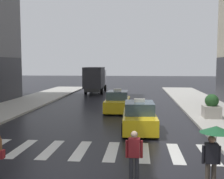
% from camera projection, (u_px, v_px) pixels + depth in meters
% --- Properties ---
extents(ground_plane, '(160.00, 160.00, 0.00)m').
position_uv_depth(ground_plane, '(62.00, 178.00, 9.22)').
color(ground_plane, black).
extents(crosswalk_markings, '(11.30, 2.80, 0.01)m').
position_uv_depth(crosswalk_markings, '(81.00, 150.00, 12.19)').
color(crosswalk_markings, silver).
rests_on(crosswalk_markings, ground).
extents(taxi_lead, '(2.05, 4.60, 1.80)m').
position_uv_depth(taxi_lead, '(139.00, 117.00, 15.88)').
color(taxi_lead, yellow).
rests_on(taxi_lead, ground).
extents(taxi_second, '(1.93, 4.54, 1.80)m').
position_uv_depth(taxi_second, '(118.00, 102.00, 22.29)').
color(taxi_second, yellow).
rests_on(taxi_second, ground).
extents(box_truck, '(2.44, 7.60, 3.35)m').
position_uv_depth(box_truck, '(95.00, 79.00, 35.99)').
color(box_truck, '#2D2D2D').
rests_on(box_truck, ground).
extents(pedestrian_with_umbrella, '(0.96, 0.96, 1.94)m').
position_uv_depth(pedestrian_with_umbrella, '(214.00, 140.00, 8.23)').
color(pedestrian_with_umbrella, '#473D33').
rests_on(pedestrian_with_umbrella, ground).
extents(pedestrian_plain_coat, '(0.55, 0.24, 1.65)m').
position_uv_depth(pedestrian_plain_coat, '(134.00, 153.00, 8.84)').
color(pedestrian_plain_coat, '#333338').
rests_on(pedestrian_plain_coat, ground).
extents(planter_mid_block, '(1.10, 1.10, 1.60)m').
position_uv_depth(planter_mid_block, '(212.00, 107.00, 18.75)').
color(planter_mid_block, '#A8A399').
rests_on(planter_mid_block, curb_right).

